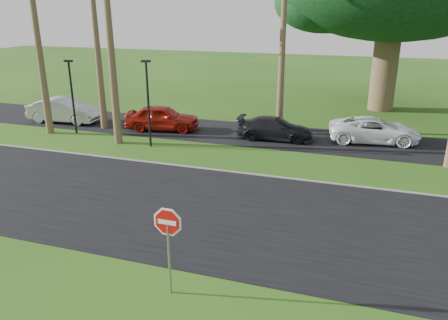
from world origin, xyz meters
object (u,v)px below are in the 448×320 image
stop_sign_near (168,233)px  car_dark (275,129)px  car_minivan (374,130)px  car_red (162,118)px  car_silver (64,111)px

stop_sign_near → car_dark: bearing=91.2°
car_minivan → car_dark: bearing=94.7°
car_minivan → car_red: bearing=88.5°
car_red → car_dark: (7.01, 0.17, -0.14)m
stop_sign_near → car_red: bearing=116.4°
car_silver → car_minivan: size_ratio=0.97×
car_red → car_minivan: size_ratio=0.91×
car_minivan → stop_sign_near: bearing=154.7°
car_dark → car_minivan: 5.51m
stop_sign_near → car_minivan: stop_sign_near is taller
car_silver → car_minivan: 19.40m
stop_sign_near → car_silver: size_ratio=0.55×
car_minivan → car_silver: bearing=87.0°
car_dark → car_minivan: size_ratio=0.88×
stop_sign_near → car_red: (-7.33, 14.74, -1.01)m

